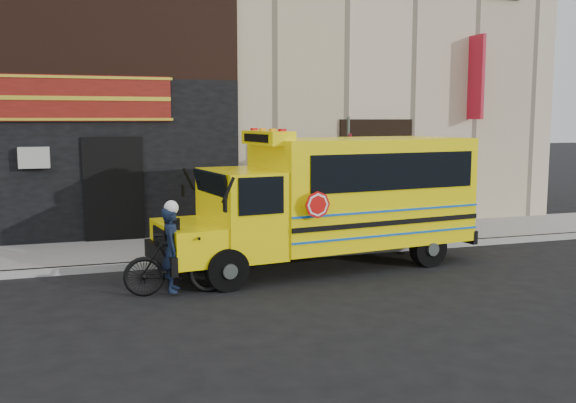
% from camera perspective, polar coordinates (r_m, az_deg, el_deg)
% --- Properties ---
extents(ground, '(120.00, 120.00, 0.00)m').
position_cam_1_polar(ground, '(12.13, 1.80, -7.74)').
color(ground, black).
rests_on(ground, ground).
extents(curb, '(40.00, 0.20, 0.15)m').
position_cam_1_polar(curb, '(14.51, -1.70, -4.92)').
color(curb, '#9C9B96').
rests_on(curb, ground).
extents(sidewalk, '(40.00, 3.00, 0.15)m').
position_cam_1_polar(sidewalk, '(15.93, -3.23, -3.82)').
color(sidewalk, gray).
rests_on(sidewalk, ground).
extents(building, '(20.00, 10.70, 12.00)m').
position_cam_1_polar(building, '(22.03, -7.87, 15.02)').
color(building, beige).
rests_on(building, sidewalk).
extents(school_bus, '(7.12, 3.01, 2.92)m').
position_cam_1_polar(school_bus, '(13.77, 4.23, 0.45)').
color(school_bus, black).
rests_on(school_bus, ground).
extents(sign_pole, '(0.07, 0.28, 3.21)m').
position_cam_1_polar(sign_pole, '(15.59, 5.36, 2.20)').
color(sign_pole, '#3F4743').
rests_on(sign_pole, ground).
extents(bicycle, '(1.91, 0.64, 1.13)m').
position_cam_1_polar(bicycle, '(11.77, -9.89, -5.47)').
color(bicycle, black).
rests_on(bicycle, ground).
extents(cyclist, '(0.47, 0.62, 1.55)m').
position_cam_1_polar(cyclist, '(11.78, -10.25, -4.43)').
color(cyclist, black).
rests_on(cyclist, ground).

